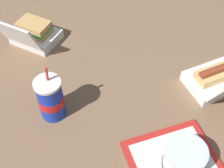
{
  "coord_description": "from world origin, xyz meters",
  "views": [
    {
      "loc": [
        -0.63,
        0.24,
        0.86
      ],
      "look_at": [
        0.03,
        0.05,
        0.05
      ],
      "focal_mm": 50.0,
      "sensor_mm": 36.0,
      "label": 1
    }
  ],
  "objects": [
    {
      "name": "ground_plane",
      "position": [
        0.0,
        0.0,
        0.0
      ],
      "size": [
        3.2,
        3.2,
        0.0
      ],
      "primitive_type": "plane",
      "color": "brown"
    },
    {
      "name": "cake_container",
      "position": [
        -0.29,
        -0.07,
        0.05
      ],
      "size": [
        0.12,
        0.12,
        0.08
      ],
      "color": "black",
      "rests_on": "food_tray"
    },
    {
      "name": "clamshell_hotdog_back",
      "position": [
        -0.04,
        -0.32,
        0.04
      ],
      "size": [
        0.23,
        0.22,
        0.17
      ],
      "color": "white",
      "rests_on": "ground_plane"
    },
    {
      "name": "clamshell_sandwich_right",
      "position": [
        0.38,
        0.27,
        0.04
      ],
      "size": [
        0.26,
        0.26,
        0.17
      ],
      "color": "white",
      "rests_on": "ground_plane"
    },
    {
      "name": "soda_cup_back",
      "position": [
        0.01,
        0.26,
        0.08
      ],
      "size": [
        0.09,
        0.09,
        0.22
      ],
      "color": "#1938B7",
      "rests_on": "ground_plane"
    }
  ]
}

